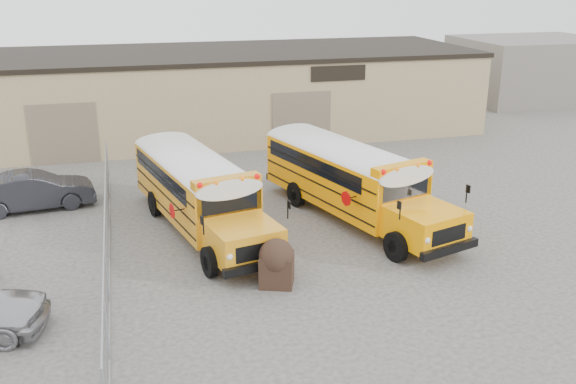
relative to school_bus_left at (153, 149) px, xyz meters
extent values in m
plane|color=#44413F|center=(4.02, -10.66, -1.61)|extent=(120.00, 120.00, 0.00)
cube|color=tan|center=(4.02, 9.34, 0.64)|extent=(30.00, 10.00, 4.50)
cube|color=black|center=(4.02, 9.34, 2.94)|extent=(30.20, 10.20, 0.25)
cube|color=black|center=(10.02, 4.32, 2.29)|extent=(3.00, 0.08, 0.80)
cube|color=#695F4B|center=(-3.98, 4.32, -0.11)|extent=(3.20, 0.08, 3.00)
cube|color=#695F4B|center=(8.02, 4.32, -0.11)|extent=(3.20, 0.08, 3.00)
cylinder|color=#94979C|center=(-1.98, -13.66, -0.71)|extent=(0.07, 0.07, 1.80)
cylinder|color=#94979C|center=(-1.98, -10.66, -0.71)|extent=(0.07, 0.07, 1.80)
cylinder|color=#94979C|center=(-1.98, -7.66, -0.71)|extent=(0.07, 0.07, 1.80)
cylinder|color=#94979C|center=(-1.98, -4.66, -0.71)|extent=(0.07, 0.07, 1.80)
cylinder|color=#94979C|center=(-1.98, -1.66, -0.71)|extent=(0.07, 0.07, 1.80)
cylinder|color=#94979C|center=(-1.98, 1.34, -0.71)|extent=(0.07, 0.07, 1.80)
cylinder|color=#94979C|center=(-1.98, -7.66, 0.17)|extent=(0.05, 18.00, 0.05)
cylinder|color=#94979C|center=(-1.98, -7.66, -1.56)|extent=(0.05, 18.00, 0.05)
cube|color=#94979C|center=(-1.98, -7.66, -0.71)|extent=(0.02, 18.00, 1.70)
cube|color=gray|center=(28.02, 13.34, 0.59)|extent=(10.00, 8.00, 4.40)
cube|color=orange|center=(-0.09, 0.40, -0.16)|extent=(3.86, 7.46, 1.92)
cube|color=orange|center=(0.92, -4.08, -0.58)|extent=(2.47, 2.47, 1.08)
cube|color=black|center=(0.69, -3.05, 0.38)|extent=(1.89, 0.48, 0.70)
cube|color=white|center=(-0.09, 0.40, 0.94)|extent=(3.87, 7.53, 0.37)
cube|color=orange|center=(0.64, -2.84, 0.97)|extent=(2.34, 0.96, 0.34)
sphere|color=#E50705|center=(-0.27, -3.27, 1.08)|extent=(0.19, 0.19, 0.19)
sphere|color=#E50705|center=(1.65, -2.84, 1.08)|extent=(0.19, 0.19, 0.19)
sphere|color=orange|center=(0.26, -3.15, 1.08)|extent=(0.19, 0.19, 0.19)
sphere|color=orange|center=(1.12, -2.96, 1.08)|extent=(0.19, 0.19, 0.19)
cube|color=black|center=(1.17, -5.15, -1.01)|extent=(2.28, 0.71, 0.26)
cube|color=black|center=(-0.89, 3.93, -1.01)|extent=(2.28, 0.69, 0.26)
cube|color=black|center=(-0.09, 0.40, -0.23)|extent=(3.86, 7.33, 0.06)
cube|color=black|center=(-0.15, 0.67, 0.38)|extent=(3.64, 6.37, 0.58)
cylinder|color=black|center=(-0.19, -4.22, -1.12)|extent=(0.47, 1.01, 0.97)
cylinder|color=black|center=(1.99, -3.73, -1.12)|extent=(0.47, 1.01, 0.97)
cylinder|color=black|center=(-1.49, 1.54, -1.12)|extent=(0.47, 1.01, 0.97)
cylinder|color=black|center=(0.68, 2.04, -1.12)|extent=(0.47, 1.01, 0.97)
cylinder|color=#BF0505|center=(-1.11, -2.33, -0.05)|extent=(0.14, 0.52, 0.52)
cube|color=#FF9700|center=(5.18, 0.17, -0.12)|extent=(4.44, 7.73, 1.98)
cube|color=#FF9700|center=(6.55, -4.36, -0.55)|extent=(2.65, 2.65, 1.11)
cube|color=black|center=(6.24, -3.33, 0.44)|extent=(1.91, 0.63, 0.72)
cube|color=white|center=(5.18, 0.17, 1.02)|extent=(4.46, 7.80, 0.39)
cube|color=#FF9700|center=(6.18, -3.11, 1.05)|extent=(2.41, 1.15, 0.35)
sphere|color=#E50705|center=(5.27, -3.62, 1.16)|extent=(0.19, 0.19, 0.19)
sphere|color=#E50705|center=(7.21, -3.03, 1.16)|extent=(0.19, 0.19, 0.19)
sphere|color=orange|center=(5.80, -3.46, 1.16)|extent=(0.19, 0.19, 0.19)
sphere|color=orange|center=(6.68, -3.20, 1.16)|extent=(0.19, 0.19, 0.19)
cube|color=black|center=(6.88, -5.46, -0.99)|extent=(2.33, 0.89, 0.27)
cube|color=black|center=(4.11, 3.74, -0.99)|extent=(2.32, 0.87, 0.27)
cube|color=black|center=(5.18, 0.17, -0.19)|extent=(4.43, 7.60, 0.06)
cube|color=black|center=(5.10, 0.45, 0.44)|extent=(4.13, 6.63, 0.60)
cylinder|color=black|center=(5.42, -4.59, -1.11)|extent=(0.55, 1.04, 1.01)
cylinder|color=black|center=(7.62, -3.93, -1.11)|extent=(0.55, 1.04, 1.01)
cylinder|color=black|center=(3.66, 1.24, -1.11)|extent=(0.55, 1.04, 1.01)
cylinder|color=black|center=(5.86, 1.91, -1.11)|extent=(0.55, 1.04, 1.01)
cylinder|color=#BF0505|center=(4.34, -2.71, 0.00)|extent=(0.18, 0.53, 0.54)
cube|color=black|center=(2.93, -10.79, -1.12)|extent=(1.23, 1.18, 0.99)
sphere|color=black|center=(2.93, -10.79, -0.67)|extent=(1.08, 1.08, 1.08)
imported|color=#222227|center=(-4.80, -1.98, -0.86)|extent=(4.76, 2.24, 1.51)
camera|label=1|loc=(-1.19, -27.76, 7.42)|focal=40.00mm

